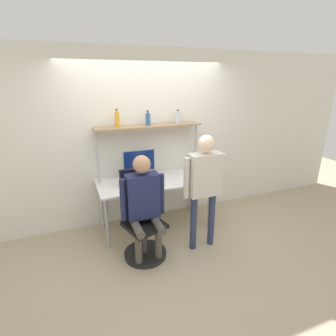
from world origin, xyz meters
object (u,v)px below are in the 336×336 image
(monitor, at_px, (139,163))
(laptop, at_px, (131,183))
(person_standing, at_px, (205,179))
(office_chair, at_px, (143,235))
(cell_phone, at_px, (148,186))
(person_seated, at_px, (144,200))
(bottle_clear, at_px, (178,118))
(bottle_amber, at_px, (117,120))
(bottle_blue, at_px, (148,119))

(monitor, relative_size, laptop, 1.66)
(monitor, bearing_deg, person_standing, -56.66)
(office_chair, bearing_deg, laptop, 91.76)
(cell_phone, relative_size, person_standing, 0.09)
(monitor, height_order, person_standing, person_standing)
(monitor, xyz_separation_m, person_seated, (-0.19, -0.87, -0.20))
(laptop, xyz_separation_m, person_standing, (0.84, -0.62, 0.16))
(laptop, bearing_deg, person_standing, -36.75)
(cell_phone, distance_m, bottle_clear, 1.16)
(person_standing, xyz_separation_m, bottle_amber, (-0.91, 0.98, 0.68))
(bottle_clear, distance_m, bottle_blue, 0.49)
(bottle_blue, xyz_separation_m, bottle_amber, (-0.46, 0.00, 0.02))
(monitor, xyz_separation_m, bottle_amber, (-0.29, 0.03, 0.68))
(bottle_clear, bearing_deg, cell_phone, -147.90)
(monitor, distance_m, bottle_clear, 0.93)
(bottle_blue, bearing_deg, office_chair, -113.07)
(person_seated, distance_m, bottle_blue, 1.30)
(person_standing, bearing_deg, monitor, 123.34)
(monitor, xyz_separation_m, bottle_blue, (0.17, 0.03, 0.66))
(office_chair, bearing_deg, person_standing, -7.88)
(cell_phone, xyz_separation_m, bottle_amber, (-0.31, 0.39, 0.91))
(cell_phone, xyz_separation_m, office_chair, (-0.22, -0.47, -0.49))
(person_standing, bearing_deg, bottle_clear, 88.12)
(cell_phone, xyz_separation_m, bottle_blue, (0.14, 0.39, 0.90))
(cell_phone, distance_m, bottle_amber, 1.04)
(cell_phone, distance_m, office_chair, 0.72)
(cell_phone, xyz_separation_m, person_standing, (0.60, -0.58, 0.23))
(person_seated, distance_m, person_standing, 0.83)
(monitor, height_order, laptop, monitor)
(laptop, bearing_deg, cell_phone, -10.12)
(monitor, bearing_deg, laptop, -124.33)
(laptop, relative_size, office_chair, 0.32)
(person_seated, bearing_deg, monitor, 77.80)
(person_seated, height_order, bottle_blue, bottle_blue)
(person_standing, xyz_separation_m, bottle_clear, (0.03, 0.98, 0.66))
(person_seated, relative_size, bottle_blue, 6.37)
(bottle_amber, bearing_deg, bottle_blue, -0.00)
(person_standing, bearing_deg, laptop, 143.25)
(monitor, distance_m, person_standing, 1.13)
(cell_phone, relative_size, bottle_clear, 0.71)
(person_standing, relative_size, bottle_amber, 6.23)
(bottle_blue, bearing_deg, bottle_amber, 180.00)
(office_chair, xyz_separation_m, person_standing, (0.82, -0.11, 0.72))
(cell_phone, relative_size, bottle_blue, 0.69)
(person_standing, distance_m, bottle_amber, 1.50)
(office_chair, distance_m, bottle_blue, 1.68)
(office_chair, distance_m, person_seated, 0.53)
(monitor, distance_m, person_seated, 0.92)
(person_seated, bearing_deg, bottle_amber, 96.41)
(monitor, distance_m, bottle_blue, 0.68)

